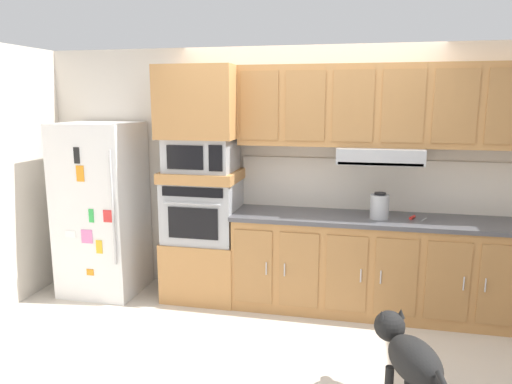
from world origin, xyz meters
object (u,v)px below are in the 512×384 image
dog (409,356)px  built_in_oven (203,210)px  microwave (202,154)px  screwdriver (413,218)px  electric_kettle (379,206)px  refrigerator (102,209)px

dog → built_in_oven: bearing=25.3°
built_in_oven → dog: bearing=-39.7°
dog → microwave: bearing=25.3°
microwave → dog: bearing=-39.7°
built_in_oven → screwdriver: built_in_oven is taller
built_in_oven → electric_kettle: built_in_oven is taller
microwave → dog: size_ratio=0.81×
microwave → dog: (1.86, -1.54, -1.05)m
dog → screwdriver: bearing=-30.5°
built_in_oven → electric_kettle: size_ratio=2.92×
microwave → screwdriver: size_ratio=3.96×
refrigerator → microwave: size_ratio=2.73×
screwdriver → dog: bearing=-95.5°
microwave → dog: 2.64m
built_in_oven → screwdriver: (2.01, -0.01, 0.03)m
refrigerator → screwdriver: 3.08m
built_in_oven → electric_kettle: (1.70, -0.05, 0.13)m
built_in_oven → dog: size_ratio=0.88×
refrigerator → electric_kettle: 2.78m
built_in_oven → screwdriver: 2.01m
screwdriver → built_in_oven: bearing=179.9°
refrigerator → screwdriver: size_ratio=10.83×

